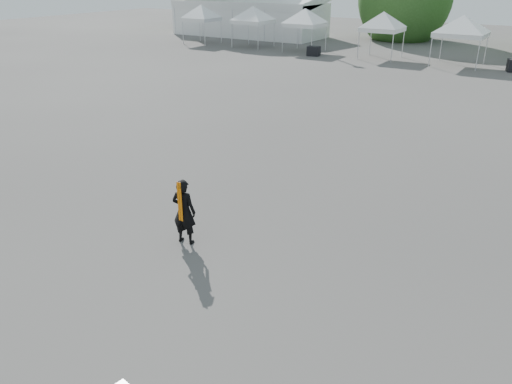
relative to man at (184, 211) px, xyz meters
The scene contains 9 objects.
ground 1.67m from the man, 71.66° to the left, with size 120.00×120.00×0.00m, color #474442.
marquee 42.30m from the man, 120.63° to the left, with size 15.00×6.25×4.23m.
tent_a 36.55m from the man, 126.99° to the left, with size 3.74×3.74×3.88m.
tent_b 34.14m from the man, 119.59° to the left, with size 4.03×4.03×3.88m.
tent_c 32.00m from the man, 111.87° to the left, with size 3.97×3.97×3.88m.
tent_d 30.13m from the man, 100.45° to the left, with size 3.91×3.91×3.88m.
tent_e 29.42m from the man, 89.71° to the left, with size 4.58×4.58×3.88m.
man is the anchor object (origin of this frame).
crate_west 29.68m from the man, 110.05° to the left, with size 0.92×0.72×0.72m, color black.
Camera 1 is at (6.60, -9.45, 6.02)m, focal length 35.00 mm.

